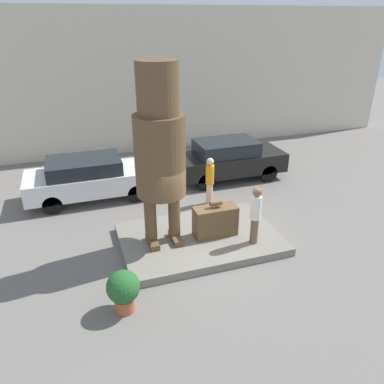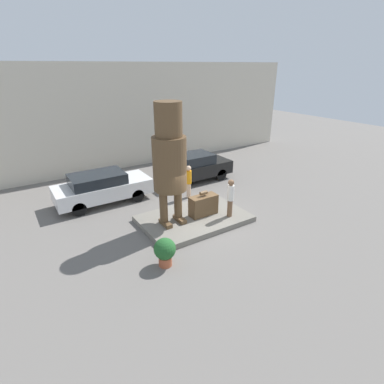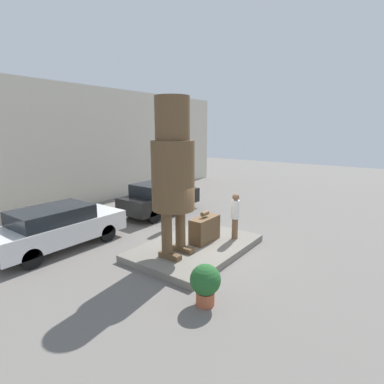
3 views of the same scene
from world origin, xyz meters
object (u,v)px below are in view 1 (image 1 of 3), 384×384
(planter_pot, at_px, (123,289))
(worker_hivis, at_px, (210,179))
(giant_suitcase, at_px, (215,221))
(parked_car_black, at_px, (229,159))
(tourist, at_px, (256,213))
(parked_car_white, at_px, (90,177))
(statue_figure, at_px, (160,144))

(planter_pot, relative_size, worker_hivis, 0.61)
(giant_suitcase, bearing_deg, parked_car_black, 61.58)
(giant_suitcase, xyz_separation_m, tourist, (0.89, -0.75, 0.48))
(planter_pot, distance_m, worker_hivis, 5.85)
(parked_car_white, bearing_deg, statue_figure, -67.57)
(tourist, relative_size, worker_hivis, 1.00)
(giant_suitcase, bearing_deg, planter_pot, -145.77)
(planter_pot, height_order, worker_hivis, worker_hivis)
(parked_car_white, bearing_deg, tourist, -50.45)
(parked_car_white, distance_m, parked_car_black, 5.53)
(parked_car_white, relative_size, planter_pot, 4.44)
(giant_suitcase, height_order, worker_hivis, worker_hivis)
(giant_suitcase, distance_m, planter_pot, 3.66)
(statue_figure, relative_size, parked_car_white, 1.07)
(giant_suitcase, relative_size, tourist, 0.74)
(tourist, relative_size, parked_car_black, 0.39)
(giant_suitcase, height_order, parked_car_white, parked_car_white)
(statue_figure, bearing_deg, parked_car_black, 46.88)
(statue_figure, xyz_separation_m, tourist, (2.43, -0.92, -1.97))
(giant_suitcase, distance_m, tourist, 1.26)
(parked_car_white, xyz_separation_m, worker_hivis, (3.95, -1.81, 0.12))
(giant_suitcase, distance_m, parked_car_black, 4.89)
(planter_pot, bearing_deg, parked_car_black, 49.89)
(giant_suitcase, bearing_deg, tourist, -40.22)
(tourist, distance_m, parked_car_white, 6.45)
(tourist, xyz_separation_m, parked_car_white, (-4.10, 4.96, -0.35))
(tourist, distance_m, parked_car_black, 5.26)
(planter_pot, bearing_deg, statue_figure, 56.24)
(worker_hivis, bearing_deg, statue_figure, -135.68)
(giant_suitcase, bearing_deg, parked_car_white, 127.31)
(statue_figure, relative_size, worker_hivis, 2.87)
(statue_figure, bearing_deg, giant_suitcase, -6.24)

